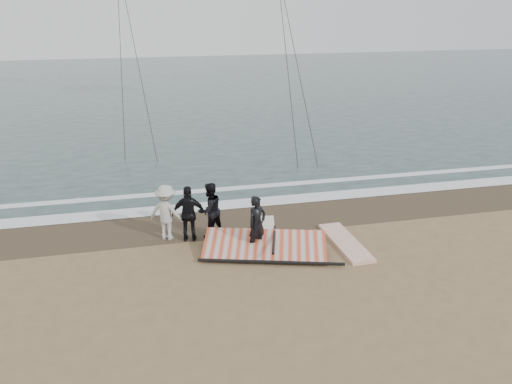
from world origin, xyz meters
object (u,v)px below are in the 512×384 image
man_main (257,224)px  board_white (345,242)px  sail_rig (262,246)px  board_cream (265,233)px

man_main → board_white: size_ratio=0.65×
board_white → sail_rig: bearing=175.8°
man_main → board_white: (2.89, -0.21, -0.86)m
man_main → board_cream: 1.44m
board_cream → board_white: bearing=-15.4°
man_main → sail_rig: (0.12, -0.10, -0.72)m
board_white → board_cream: 2.70m
board_white → sail_rig: sail_rig is taller
board_cream → sail_rig: (-0.38, -1.15, 0.14)m
man_main → board_cream: (0.50, 1.05, -0.86)m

